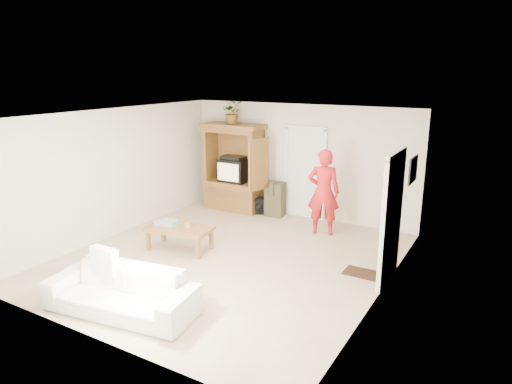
# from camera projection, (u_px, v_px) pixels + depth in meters

# --- Properties ---
(floor) EXTENTS (6.00, 6.00, 0.00)m
(floor) POSITION_uv_depth(u_px,v_px,m) (229.00, 259.00, 8.31)
(floor) COLOR tan
(floor) RESTS_ON ground
(ceiling) EXTENTS (6.00, 6.00, 0.00)m
(ceiling) POSITION_uv_depth(u_px,v_px,m) (226.00, 115.00, 7.64)
(ceiling) COLOR white
(ceiling) RESTS_ON floor
(wall_back) EXTENTS (5.50, 0.00, 5.50)m
(wall_back) POSITION_uv_depth(u_px,v_px,m) (300.00, 161.00, 10.48)
(wall_back) COLOR silver
(wall_back) RESTS_ON floor
(wall_front) EXTENTS (5.50, 0.00, 5.50)m
(wall_front) POSITION_uv_depth(u_px,v_px,m) (89.00, 244.00, 5.47)
(wall_front) COLOR silver
(wall_front) RESTS_ON floor
(wall_left) EXTENTS (0.00, 6.00, 6.00)m
(wall_left) POSITION_uv_depth(u_px,v_px,m) (116.00, 173.00, 9.32)
(wall_left) COLOR silver
(wall_left) RESTS_ON floor
(wall_right) EXTENTS (0.00, 6.00, 6.00)m
(wall_right) POSITION_uv_depth(u_px,v_px,m) (385.00, 214.00, 6.64)
(wall_right) COLOR silver
(wall_right) RESTS_ON floor
(armoire) EXTENTS (1.82, 1.14, 2.10)m
(armoire) POSITION_uv_depth(u_px,v_px,m) (235.00, 173.00, 11.07)
(armoire) COLOR brown
(armoire) RESTS_ON floor
(door_back) EXTENTS (0.85, 0.05, 2.04)m
(door_back) POSITION_uv_depth(u_px,v_px,m) (305.00, 174.00, 10.46)
(door_back) COLOR white
(door_back) RESTS_ON floor
(doorway_right) EXTENTS (0.05, 0.90, 2.04)m
(doorway_right) POSITION_uv_depth(u_px,v_px,m) (392.00, 220.00, 7.23)
(doorway_right) COLOR black
(doorway_right) RESTS_ON floor
(framed_picture) EXTENTS (0.03, 0.60, 0.48)m
(framed_picture) POSITION_uv_depth(u_px,v_px,m) (413.00, 170.00, 8.16)
(framed_picture) COLOR black
(framed_picture) RESTS_ON wall_right
(doormat) EXTENTS (0.60, 0.40, 0.02)m
(doormat) POSITION_uv_depth(u_px,v_px,m) (362.00, 273.00, 7.69)
(doormat) COLOR #382316
(doormat) RESTS_ON floor
(plant) EXTENTS (0.64, 0.64, 0.54)m
(plant) POSITION_uv_depth(u_px,v_px,m) (232.00, 112.00, 10.68)
(plant) COLOR #4C7238
(plant) RESTS_ON armoire
(man) EXTENTS (0.76, 0.61, 1.80)m
(man) POSITION_uv_depth(u_px,v_px,m) (323.00, 192.00, 9.37)
(man) COLOR red
(man) RESTS_ON floor
(sofa) EXTENTS (2.26, 1.15, 0.63)m
(sofa) POSITION_uv_depth(u_px,v_px,m) (121.00, 291.00, 6.41)
(sofa) COLOR white
(sofa) RESTS_ON floor
(coffee_table) EXTENTS (1.31, 0.84, 0.46)m
(coffee_table) POSITION_uv_depth(u_px,v_px,m) (179.00, 230.00, 8.62)
(coffee_table) COLOR brown
(coffee_table) RESTS_ON floor
(towel) EXTENTS (0.41, 0.32, 0.08)m
(towel) POSITION_uv_depth(u_px,v_px,m) (167.00, 222.00, 8.75)
(towel) COLOR #D34673
(towel) RESTS_ON coffee_table
(candle) EXTENTS (0.08, 0.08, 0.10)m
(candle) POSITION_uv_depth(u_px,v_px,m) (188.00, 225.00, 8.56)
(candle) COLOR tan
(candle) RESTS_ON coffee_table
(backpack_black) EXTENTS (0.37, 0.30, 0.40)m
(backpack_black) POSITION_uv_depth(u_px,v_px,m) (261.00, 206.00, 10.85)
(backpack_black) COLOR black
(backpack_black) RESTS_ON floor
(backpack_olive) EXTENTS (0.45, 0.34, 0.81)m
(backpack_olive) POSITION_uv_depth(u_px,v_px,m) (275.00, 199.00, 10.66)
(backpack_olive) COLOR #47442B
(backpack_olive) RESTS_ON floor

